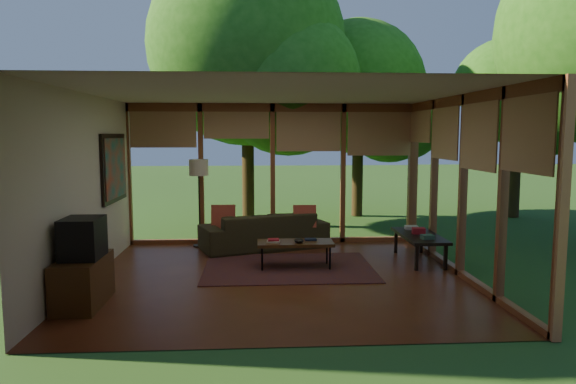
{
  "coord_description": "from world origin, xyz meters",
  "views": [
    {
      "loc": [
        -0.3,
        -7.41,
        2.12
      ],
      "look_at": [
        0.19,
        0.7,
        1.2
      ],
      "focal_mm": 32.0,
      "sensor_mm": 36.0,
      "label": 1
    }
  ],
  "objects": [
    {
      "name": "ct_book_upper",
      "position": [
        -0.05,
        0.5,
        0.47
      ],
      "size": [
        0.18,
        0.14,
        0.03
      ],
      "primitive_type": "cube",
      "rotation": [
        0.0,
        0.0,
        0.04
      ],
      "color": "maroon",
      "rests_on": "coffee_table"
    },
    {
      "name": "rug",
      "position": [
        0.19,
        0.54,
        0.01
      ],
      "size": [
        2.66,
        1.89,
        0.01
      ],
      "primitive_type": "cube",
      "color": "maroon",
      "rests_on": "floor"
    },
    {
      "name": "wall_left",
      "position": [
        -2.75,
        0.0,
        1.35
      ],
      "size": [
        0.04,
        5.0,
        2.7
      ],
      "primitive_type": "cube",
      "color": "silver",
      "rests_on": "ground"
    },
    {
      "name": "sofa",
      "position": [
        -0.18,
        2.0,
        0.34
      ],
      "size": [
        2.48,
        1.63,
        0.67
      ],
      "primitive_type": "imported",
      "rotation": [
        0.0,
        0.0,
        3.48
      ],
      "color": "#322E19",
      "rests_on": "floor"
    },
    {
      "name": "floor_lamp",
      "position": [
        -1.39,
        2.22,
        1.41
      ],
      "size": [
        0.36,
        0.36,
        1.65
      ],
      "color": "black",
      "rests_on": "floor"
    },
    {
      "name": "console_book_c",
      "position": [
        2.4,
        1.32,
        0.49
      ],
      "size": [
        0.24,
        0.19,
        0.06
      ],
      "primitive_type": "cube",
      "rotation": [
        0.0,
        0.0,
        -0.1
      ],
      "color": "#B9B0A8",
      "rests_on": "side_console"
    },
    {
      "name": "exterior_lawn",
      "position": [
        8.0,
        8.0,
        -0.01
      ],
      "size": [
        40.0,
        40.0,
        0.0
      ],
      "primitive_type": "plane",
      "color": "#2A531F",
      "rests_on": "ground"
    },
    {
      "name": "wall_front",
      "position": [
        0.0,
        -2.5,
        1.35
      ],
      "size": [
        5.5,
        0.04,
        2.7
      ],
      "primitive_type": "cube",
      "color": "silver",
      "rests_on": "ground"
    },
    {
      "name": "ct_book_lower",
      "position": [
        -0.05,
        0.5,
        0.44
      ],
      "size": [
        0.22,
        0.19,
        0.03
      ],
      "primitive_type": "cube",
      "rotation": [
        0.0,
        0.0,
        -0.2
      ],
      "color": "#B9B0A8",
      "rests_on": "coffee_table"
    },
    {
      "name": "tree_far",
      "position": [
        5.93,
        5.26,
        3.15
      ],
      "size": [
        2.65,
        2.65,
        4.5
      ],
      "color": "#3A2B15",
      "rests_on": "ground"
    },
    {
      "name": "ct_bowl",
      "position": [
        0.35,
        0.45,
        0.46
      ],
      "size": [
        0.16,
        0.16,
        0.07
      ],
      "primitive_type": "ellipsoid",
      "color": "black",
      "rests_on": "coffee_table"
    },
    {
      "name": "ceiling",
      "position": [
        0.0,
        0.0,
        2.7
      ],
      "size": [
        5.5,
        5.5,
        0.0
      ],
      "primitive_type": "plane",
      "rotation": [
        3.14,
        0.0,
        0.0
      ],
      "color": "silver",
      "rests_on": "ground"
    },
    {
      "name": "media_cabinet",
      "position": [
        -2.47,
        -1.07,
        0.3
      ],
      "size": [
        0.5,
        1.0,
        0.6
      ],
      "primitive_type": "cube",
      "color": "#503015",
      "rests_on": "floor"
    },
    {
      "name": "floor",
      "position": [
        0.0,
        0.0,
        0.0
      ],
      "size": [
        5.5,
        5.5,
        0.0
      ],
      "primitive_type": "plane",
      "color": "brown",
      "rests_on": "ground"
    },
    {
      "name": "tree_nw",
      "position": [
        -0.51,
        4.56,
        4.08
      ],
      "size": [
        4.49,
        4.49,
        6.34
      ],
      "color": "#3A2B15",
      "rests_on": "ground"
    },
    {
      "name": "window_wall_right",
      "position": [
        2.75,
        0.0,
        1.35
      ],
      "size": [
        0.12,
        5.0,
        2.7
      ],
      "primitive_type": "cube",
      "color": "brown",
      "rests_on": "ground"
    },
    {
      "name": "console_book_b",
      "position": [
        2.4,
        0.92,
        0.5
      ],
      "size": [
        0.24,
        0.19,
        0.1
      ],
      "primitive_type": "cube",
      "rotation": [
        0.0,
        0.0,
        -0.18
      ],
      "color": "maroon",
      "rests_on": "side_console"
    },
    {
      "name": "window_wall_back",
      "position": [
        0.0,
        2.5,
        1.35
      ],
      "size": [
        5.5,
        0.12,
        2.7
      ],
      "primitive_type": "cube",
      "color": "brown",
      "rests_on": "ground"
    },
    {
      "name": "tree_ne",
      "position": [
        2.3,
        5.79,
        3.31
      ],
      "size": [
        3.41,
        3.41,
        5.02
      ],
      "color": "#3A2B15",
      "rests_on": "ground"
    },
    {
      "name": "coffee_table",
      "position": [
        0.3,
        0.55,
        0.39
      ],
      "size": [
        1.2,
        0.5,
        0.43
      ],
      "color": "#503015",
      "rests_on": "floor"
    },
    {
      "name": "console_book_a",
      "position": [
        2.4,
        0.47,
        0.49
      ],
      "size": [
        0.21,
        0.17,
        0.07
      ],
      "primitive_type": "cube",
      "rotation": [
        0.0,
        0.0,
        0.16
      ],
      "color": "#2E5146",
      "rests_on": "side_console"
    },
    {
      "name": "side_console",
      "position": [
        2.4,
        0.87,
        0.41
      ],
      "size": [
        0.6,
        1.4,
        0.46
      ],
      "color": "black",
      "rests_on": "floor"
    },
    {
      "name": "wall_painting",
      "position": [
        -2.71,
        1.4,
        1.55
      ],
      "size": [
        0.06,
        1.35,
        1.15
      ],
      "color": "black",
      "rests_on": "wall_left"
    },
    {
      "name": "ct_book_side",
      "position": [
        0.55,
        0.63,
        0.44
      ],
      "size": [
        0.19,
        0.14,
        0.03
      ],
      "primitive_type": "cube",
      "rotation": [
        0.0,
        0.0,
        0.02
      ],
      "color": "black",
      "rests_on": "coffee_table"
    },
    {
      "name": "pillow_left",
      "position": [
        -0.93,
        1.95,
        0.6
      ],
      "size": [
        0.44,
        0.23,
        0.46
      ],
      "primitive_type": "cube",
      "rotation": [
        -0.21,
        0.0,
        0.0
      ],
      "color": "maroon",
      "rests_on": "sofa"
    },
    {
      "name": "television",
      "position": [
        -2.45,
        -1.07,
        0.85
      ],
      "size": [
        0.45,
        0.55,
        0.5
      ],
      "primitive_type": "cube",
      "color": "black",
      "rests_on": "media_cabinet"
    },
    {
      "name": "pillow_right",
      "position": [
        0.57,
        1.95,
        0.59
      ],
      "size": [
        0.42,
        0.22,
        0.44
      ],
      "primitive_type": "cube",
      "rotation": [
        -0.21,
        0.0,
        0.0
      ],
      "color": "maroon",
      "rests_on": "sofa"
    }
  ]
}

